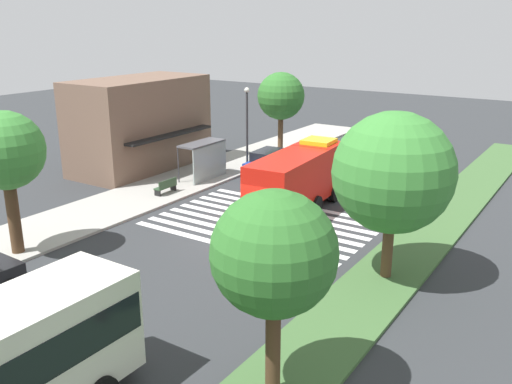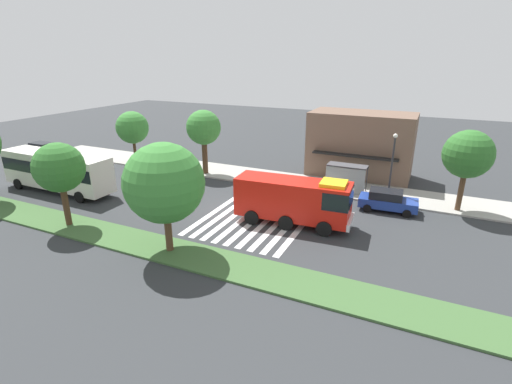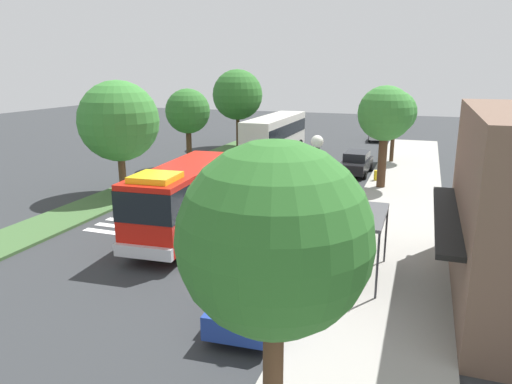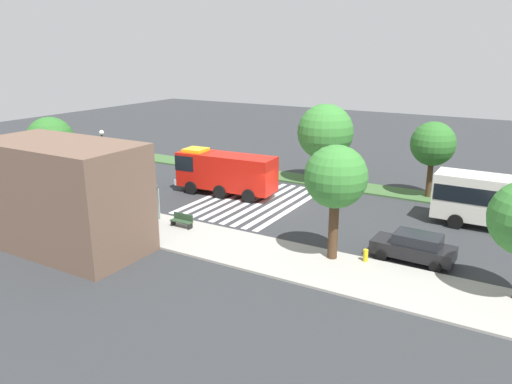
% 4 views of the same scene
% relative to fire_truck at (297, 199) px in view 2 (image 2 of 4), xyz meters
% --- Properties ---
extents(ground_plane, '(120.00, 120.00, 0.00)m').
position_rel_fire_truck_xyz_m(ground_plane, '(-5.45, 0.45, -1.98)').
color(ground_plane, '#2D3033').
extents(sidewalk, '(60.00, 4.82, 0.14)m').
position_rel_fire_truck_xyz_m(sidewalk, '(-5.45, 9.21, -1.91)').
color(sidewalk, '#9E9B93').
rests_on(sidewalk, ground_plane).
extents(median_strip, '(60.00, 3.00, 0.14)m').
position_rel_fire_truck_xyz_m(median_strip, '(-5.45, -7.40, -1.91)').
color(median_strip, '#3D6033').
rests_on(median_strip, ground_plane).
extents(crosswalk, '(7.65, 11.43, 0.01)m').
position_rel_fire_truck_xyz_m(crosswalk, '(-3.08, 0.45, -1.98)').
color(crosswalk, silver).
rests_on(crosswalk, ground_plane).
extents(fire_truck, '(8.70, 3.22, 3.63)m').
position_rel_fire_truck_xyz_m(fire_truck, '(0.00, 0.00, 0.00)').
color(fire_truck, red).
rests_on(fire_truck, ground_plane).
extents(parked_car_west, '(4.61, 2.14, 1.74)m').
position_rel_fire_truck_xyz_m(parked_car_west, '(-34.95, 5.60, -1.09)').
color(parked_car_west, silver).
rests_on(parked_car_west, ground_plane).
extents(parked_car_mid, '(4.61, 2.22, 1.68)m').
position_rel_fire_truck_xyz_m(parked_car_mid, '(-16.88, 5.60, -1.12)').
color(parked_car_mid, black).
rests_on(parked_car_mid, ground_plane).
extents(parked_car_east, '(4.61, 2.32, 1.69)m').
position_rel_fire_truck_xyz_m(parked_car_east, '(5.77, 5.59, -1.11)').
color(parked_car_east, navy).
rests_on(parked_car_east, ground_plane).
extents(transit_bus, '(11.56, 2.92, 3.56)m').
position_rel_fire_truck_xyz_m(transit_bus, '(-22.12, -2.41, 0.13)').
color(transit_bus, silver).
rests_on(transit_bus, ground_plane).
extents(bus_stop_shelter, '(3.50, 1.40, 2.46)m').
position_rel_fire_truck_xyz_m(bus_stop_shelter, '(1.80, 8.16, -0.10)').
color(bus_stop_shelter, '#4C4C51').
rests_on(bus_stop_shelter, sidewalk).
extents(bench_near_shelter, '(1.60, 0.50, 0.90)m').
position_rel_fire_truck_xyz_m(bench_near_shelter, '(-2.20, 8.17, -1.39)').
color(bench_near_shelter, '#2D472D').
rests_on(bench_near_shelter, sidewalk).
extents(street_lamp, '(0.36, 0.36, 5.80)m').
position_rel_fire_truck_xyz_m(street_lamp, '(5.62, 7.40, 1.61)').
color(street_lamp, '#2D2D30').
rests_on(street_lamp, sidewalk).
extents(storefront_building, '(10.12, 5.86, 6.53)m').
position_rel_fire_truck_xyz_m(storefront_building, '(1.83, 14.14, 1.28)').
color(storefront_building, brown).
rests_on(storefront_building, ground_plane).
extents(sidewalk_tree_far_west, '(3.59, 3.59, 5.88)m').
position_rel_fire_truck_xyz_m(sidewalk_tree_far_west, '(-22.24, 7.80, 2.23)').
color(sidewalk_tree_far_west, '#47301E').
rests_on(sidewalk_tree_far_west, sidewalk).
extents(sidewalk_tree_west, '(3.51, 3.51, 6.58)m').
position_rel_fire_truck_xyz_m(sidewalk_tree_west, '(-12.81, 7.80, 2.90)').
color(sidewalk_tree_west, '#47301E').
rests_on(sidewalk_tree_west, sidewalk).
extents(sidewalk_tree_east, '(3.70, 3.70, 6.45)m').
position_rel_fire_truck_xyz_m(sidewalk_tree_east, '(10.97, 7.80, 2.72)').
color(sidewalk_tree_east, '#513823').
rests_on(sidewalk_tree_east, sidewalk).
extents(median_tree_west, '(3.49, 3.49, 6.08)m').
position_rel_fire_truck_xyz_m(median_tree_west, '(-15.00, -7.40, 2.46)').
color(median_tree_west, '#47301E').
rests_on(median_tree_west, median_strip).
extents(median_tree_center, '(4.91, 4.91, 6.95)m').
position_rel_fire_truck_xyz_m(median_tree_center, '(-5.90, -7.40, 2.64)').
color(median_tree_center, '#513823').
rests_on(median_tree_center, median_strip).
extents(fire_hydrant, '(0.28, 0.28, 0.70)m').
position_rel_fire_truck_xyz_m(fire_hydrant, '(-14.62, 7.30, -1.49)').
color(fire_hydrant, gold).
rests_on(fire_hydrant, sidewalk).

